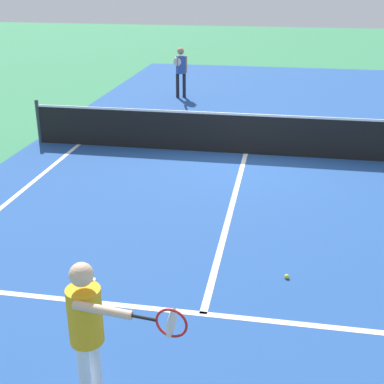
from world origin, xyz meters
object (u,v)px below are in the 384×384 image
Objects in this scene: net at (247,133)px; tennis_ball_mid_court at (287,276)px; player_near at (88,323)px; player_far at (181,67)px.

net is 5.48m from tennis_ball_mid_court.
tennis_ball_mid_court is (1.02, -5.37, -0.46)m from net.
player_near is (-0.80, -8.11, 0.52)m from net.
player_near is 24.66× the size of tennis_ball_mid_court.
player_far reaches higher than player_near.
net is 6.32× the size of player_far.
net is 6.14m from player_far.
net is 8.17m from player_near.
player_near is 13.75m from player_far.
player_far is at bearing 97.68° from player_near.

